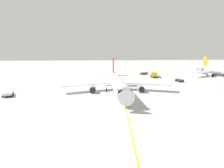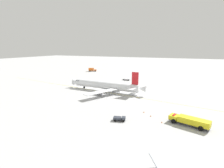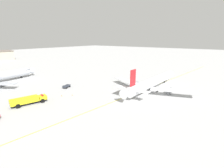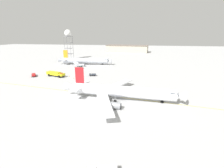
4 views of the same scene
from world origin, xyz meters
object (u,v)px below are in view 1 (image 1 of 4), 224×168
at_px(ops_pickup_truck, 144,73).
at_px(safety_cone_far, 161,78).
at_px(safety_cone_mid, 157,79).
at_px(safety_cone_near, 154,80).
at_px(baggage_truck_truck, 179,80).
at_px(fire_tender_truck, 154,74).
at_px(airliner_secondary, 223,71).
at_px(airliner_main, 117,84).
at_px(pushback_tug_truck, 8,93).

relative_size(ops_pickup_truck, safety_cone_far, 9.86).
xyz_separation_m(safety_cone_mid, safety_cone_far, (-3.41, -4.01, 0.00)).
bearing_deg(safety_cone_near, baggage_truck_truck, 152.23).
distance_m(fire_tender_truck, safety_cone_near, 15.17).
distance_m(airliner_secondary, safety_cone_far, 37.07).
distance_m(safety_cone_near, safety_cone_far, 9.08).
xyz_separation_m(airliner_main, baggage_truck_truck, (-31.01, -19.58, -2.16)).
bearing_deg(pushback_tug_truck, safety_cone_near, -77.77).
bearing_deg(fire_tender_truck, baggage_truck_truck, 30.09).
bearing_deg(safety_cone_near, airliner_secondary, -165.52).
bearing_deg(airliner_main, airliner_secondary, 122.28).
bearing_deg(ops_pickup_truck, airliner_secondary, 123.47).
xyz_separation_m(ops_pickup_truck, safety_cone_mid, (0.36, 23.28, -0.53)).
bearing_deg(safety_cone_mid, pushback_tug_truck, 27.18).
height_order(ops_pickup_truck, safety_cone_near, ops_pickup_truck).
xyz_separation_m(ops_pickup_truck, baggage_truck_truck, (-6.78, 31.25, -0.10)).
bearing_deg(ops_pickup_truck, safety_cone_far, 63.33).
bearing_deg(safety_cone_far, safety_cone_mid, 49.61).
height_order(pushback_tug_truck, safety_cone_near, pushback_tug_truck).
relative_size(pushback_tug_truck, baggage_truck_truck, 1.33).
relative_size(airliner_main, baggage_truck_truck, 10.45).
bearing_deg(safety_cone_mid, airliner_main, 49.09).
bearing_deg(fire_tender_truck, safety_cone_mid, 4.88).
bearing_deg(airliner_secondary, safety_cone_mid, -84.52).
height_order(pushback_tug_truck, safety_cone_mid, pushback_tug_truck).
height_order(fire_tender_truck, baggage_truck_truck, fire_tender_truck).
bearing_deg(fire_tender_truck, safety_cone_near, -2.22).
height_order(airliner_secondary, ops_pickup_truck, airliner_secondary).
height_order(safety_cone_mid, safety_cone_far, same).
xyz_separation_m(airliner_secondary, fire_tender_truck, (37.93, -3.35, -1.26)).
bearing_deg(pushback_tug_truck, fire_tender_truck, -68.98).
relative_size(airliner_secondary, ops_pickup_truck, 7.47).
bearing_deg(safety_cone_mid, safety_cone_far, -130.39).
relative_size(airliner_secondary, safety_cone_near, 73.59).
xyz_separation_m(pushback_tug_truck, ops_pickup_truck, (-56.80, -52.27, 0.00)).
distance_m(ops_pickup_truck, safety_cone_mid, 23.29).
bearing_deg(pushback_tug_truck, safety_cone_mid, -76.37).
relative_size(safety_cone_near, safety_cone_mid, 1.00).
distance_m(baggage_truck_truck, safety_cone_near, 10.87).
relative_size(airliner_main, safety_cone_near, 75.83).
bearing_deg(safety_cone_mid, ops_pickup_truck, -90.89).
xyz_separation_m(fire_tender_truck, safety_cone_mid, (2.24, 11.46, -1.27)).
relative_size(fire_tender_truck, safety_cone_far, 20.54).
relative_size(baggage_truck_truck, safety_cone_far, 7.26).
height_order(airliner_main, safety_cone_mid, airliner_main).
relative_size(pushback_tug_truck, safety_cone_mid, 9.64).
height_order(baggage_truck_truck, safety_cone_mid, baggage_truck_truck).
bearing_deg(safety_cone_near, safety_cone_far, -130.39).
bearing_deg(baggage_truck_truck, ops_pickup_truck, -3.66).
xyz_separation_m(pushback_tug_truck, safety_cone_far, (-59.85, -32.99, -0.53)).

